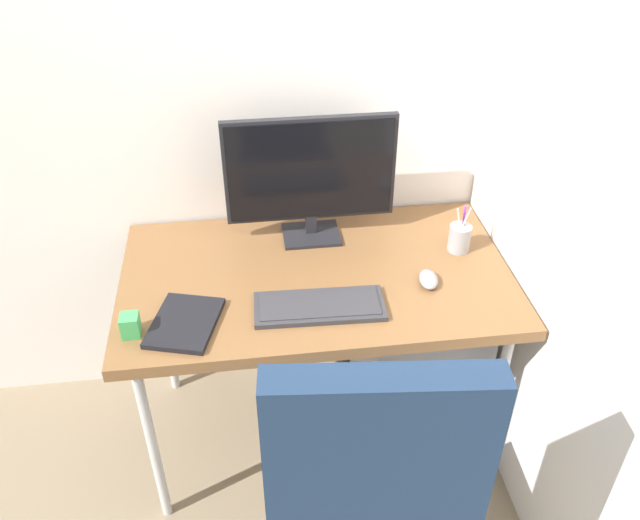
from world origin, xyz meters
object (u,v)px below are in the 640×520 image
Objects in this scene: monitor at (310,174)px; notebook at (185,323)px; keyboard at (320,306)px; office_chair at (364,512)px; desk_clamp_accessory at (130,325)px; pen_holder at (460,238)px; mouse at (428,279)px; filing_cabinet at (414,363)px.

monitor is 2.42× the size of notebook.
monitor is 1.43× the size of keyboard.
office_chair is at bearing -89.86° from monitor.
desk_clamp_accessory reaches higher than notebook.
desk_clamp_accessory is (-1.04, -0.29, -0.01)m from pen_holder.
mouse is 0.42× the size of notebook.
desk_clamp_accessory is (-0.15, -0.02, 0.03)m from notebook.
monitor is at bearing 61.48° from notebook.
notebook is at bearing -164.74° from filing_cabinet.
monitor is 8.35× the size of desk_clamp_accessory.
mouse is 1.46× the size of desk_clamp_accessory.
office_chair is 12.37× the size of mouse.
office_chair is 5.21× the size of notebook.
desk_clamp_accessory is (-0.89, -0.12, 0.02)m from mouse.
desk_clamp_accessory is at bearing -155.75° from notebook.
mouse reaches higher than notebook.
desk_clamp_accessory is at bearing -164.56° from pen_holder.
desk_clamp_accessory is (-0.56, -0.44, -0.20)m from monitor.
keyboard is (-0.37, -0.19, 0.46)m from filing_cabinet.
mouse is at bearing -101.79° from filing_cabinet.
office_chair is 3.09× the size of keyboard.
office_chair is 18.03× the size of desk_clamp_accessory.
office_chair is 0.81m from desk_clamp_accessory.
monitor reaches higher than pen_holder.
monitor is 0.63m from notebook.
monitor is at bearing 162.03° from pen_holder.
notebook is (-0.39, -0.02, -0.00)m from keyboard.
monitor is at bearing 90.14° from office_chair.
desk_clamp_accessory is at bearing -141.84° from monitor.
filing_cabinet is 8.66× the size of desk_clamp_accessory.
notebook reaches higher than filing_cabinet.
mouse is (0.33, -0.32, -0.22)m from monitor.
filing_cabinet is 2.51× the size of notebook.
office_chair is 1.06m from monitor.
office_chair is at bearing -113.86° from filing_cabinet.
notebook is (-0.77, -0.21, 0.46)m from filing_cabinet.
mouse is 0.22m from pen_holder.
filing_cabinet is at bearing 31.38° from notebook.
notebook is at bearing -134.64° from monitor.
monitor is (-0.35, 0.21, 0.69)m from filing_cabinet.
mouse is at bearing -131.51° from pen_holder.
mouse is 0.75m from notebook.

